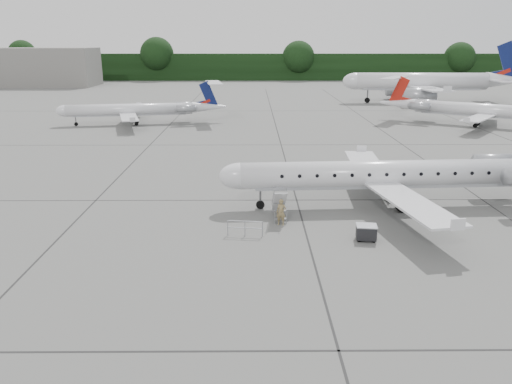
{
  "coord_description": "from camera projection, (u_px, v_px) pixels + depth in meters",
  "views": [
    {
      "loc": [
        -7.32,
        -29.08,
        11.84
      ],
      "look_at": [
        -7.08,
        2.28,
        2.3
      ],
      "focal_mm": 35.0,
      "sensor_mm": 36.0,
      "label": 1
    }
  ],
  "objects": [
    {
      "name": "bg_regional_right",
      "position": [
        486.0,
        104.0,
        70.51
      ],
      "size": [
        30.88,
        28.69,
        6.59
      ],
      "primitive_type": null,
      "rotation": [
        0.0,
        0.0,
        2.58
      ],
      "color": "silver",
      "rests_on": "ground"
    },
    {
      "name": "passenger",
      "position": [
        281.0,
        212.0,
        33.18
      ],
      "size": [
        0.74,
        0.58,
        1.79
      ],
      "primitive_type": "imported",
      "rotation": [
        0.0,
        0.0,
        -0.25
      ],
      "color": "olive",
      "rests_on": "ground"
    },
    {
      "name": "safety_railing",
      "position": [
        245.0,
        229.0,
        31.37
      ],
      "size": [
        2.19,
        0.35,
        1.0
      ],
      "primitive_type": null,
      "rotation": [
        0.0,
        0.0,
        -0.12
      ],
      "color": "gray",
      "rests_on": "ground"
    },
    {
      "name": "terminal_building",
      "position": [
        20.0,
        67.0,
        134.59
      ],
      "size": [
        40.0,
        14.0,
        10.0
      ],
      "primitive_type": "cube",
      "color": "slate",
      "rests_on": "ground"
    },
    {
      "name": "ground",
      "position": [
        369.0,
        237.0,
        31.32
      ],
      "size": [
        320.0,
        320.0,
        0.0
      ],
      "primitive_type": "plane",
      "color": "slate",
      "rests_on": "ground"
    },
    {
      "name": "baggage_cart",
      "position": [
        366.0,
        232.0,
        30.73
      ],
      "size": [
        1.31,
        1.11,
        1.04
      ],
      "primitive_type": null,
      "rotation": [
        0.0,
        0.0,
        -0.13
      ],
      "color": "black",
      "rests_on": "ground"
    },
    {
      "name": "airstair",
      "position": [
        279.0,
        203.0,
        34.35
      ],
      "size": [
        0.98,
        2.31,
        2.18
      ],
      "primitive_type": null,
      "rotation": [
        0.0,
        0.0,
        0.06
      ],
      "color": "silver",
      "rests_on": "ground"
    },
    {
      "name": "bg_narrowbody",
      "position": [
        422.0,
        73.0,
        97.13
      ],
      "size": [
        33.17,
        24.32,
        11.68
      ],
      "primitive_type": null,
      "rotation": [
        0.0,
        0.0,
        -0.03
      ],
      "color": "silver",
      "rests_on": "ground"
    },
    {
      "name": "main_regional_jet",
      "position": [
        385.0,
        161.0,
        36.2
      ],
      "size": [
        28.15,
        21.0,
        6.95
      ],
      "primitive_type": null,
      "rotation": [
        0.0,
        0.0,
        0.06
      ],
      "color": "silver",
      "rests_on": "ground"
    },
    {
      "name": "treeline",
      "position": [
        276.0,
        67.0,
        154.53
      ],
      "size": [
        260.0,
        4.0,
        8.0
      ],
      "primitive_type": "cube",
      "color": "black",
      "rests_on": "ground"
    },
    {
      "name": "bg_regional_left",
      "position": [
        130.0,
        104.0,
        72.62
      ],
      "size": [
        25.52,
        20.19,
        6.06
      ],
      "primitive_type": null,
      "rotation": [
        0.0,
        0.0,
        0.16
      ],
      "color": "silver",
      "rests_on": "ground"
    }
  ]
}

